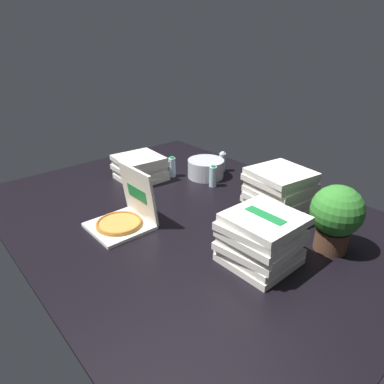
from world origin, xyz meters
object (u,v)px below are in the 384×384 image
at_px(water_bottle_1, 222,162).
at_px(water_bottle_2, 172,167).
at_px(open_pizza_box, 125,215).
at_px(potted_plant, 336,215).
at_px(pizza_stack_left_far, 140,168).
at_px(pizza_stack_left_mid, 279,193).
at_px(water_bottle_0, 213,176).
at_px(pizza_stack_right_near, 261,239).
at_px(ice_bucket, 206,168).

bearing_deg(water_bottle_1, water_bottle_2, -115.28).
relative_size(open_pizza_box, water_bottle_2, 2.08).
relative_size(open_pizza_box, water_bottle_1, 2.08).
height_order(water_bottle_2, potted_plant, potted_plant).
relative_size(pizza_stack_left_far, potted_plant, 1.01).
relative_size(open_pizza_box, pizza_stack_left_mid, 0.92).
bearing_deg(water_bottle_0, pizza_stack_left_far, -144.92).
bearing_deg(pizza_stack_right_near, water_bottle_1, 142.99).
bearing_deg(pizza_stack_right_near, water_bottle_2, 162.87).
bearing_deg(water_bottle_2, pizza_stack_right_near, -17.13).
distance_m(pizza_stack_left_far, ice_bucket, 0.64).
bearing_deg(water_bottle_2, pizza_stack_left_far, -118.84).
bearing_deg(pizza_stack_right_near, water_bottle_0, 150.06).
height_order(open_pizza_box, pizza_stack_left_mid, open_pizza_box).
height_order(pizza_stack_right_near, ice_bucket, pizza_stack_right_near).
bearing_deg(pizza_stack_left_mid, open_pizza_box, -123.25).
xyz_separation_m(open_pizza_box, water_bottle_0, (-0.09, 0.98, 0.01)).
relative_size(ice_bucket, potted_plant, 0.79).
height_order(water_bottle_0, water_bottle_1, same).
bearing_deg(pizza_stack_left_far, water_bottle_1, 63.40).
bearing_deg(water_bottle_2, water_bottle_0, 17.52).
bearing_deg(water_bottle_0, potted_plant, -5.65).
bearing_deg(pizza_stack_left_far, water_bottle_0, 35.08).
distance_m(ice_bucket, water_bottle_0, 0.24).
bearing_deg(water_bottle_0, pizza_stack_right_near, -29.94).
xyz_separation_m(water_bottle_2, potted_plant, (1.66, 0.02, 0.15)).
height_order(open_pizza_box, water_bottle_0, open_pizza_box).
bearing_deg(water_bottle_2, water_bottle_1, 64.72).
distance_m(pizza_stack_left_far, water_bottle_0, 0.71).
bearing_deg(water_bottle_0, ice_bucket, 152.74).
bearing_deg(open_pizza_box, water_bottle_1, 102.71).
xyz_separation_m(open_pizza_box, ice_bucket, (-0.30, 1.08, 0.00)).
xyz_separation_m(ice_bucket, water_bottle_2, (-0.22, -0.24, 0.01)).
bearing_deg(open_pizza_box, pizza_stack_right_near, 23.32).
height_order(water_bottle_0, potted_plant, potted_plant).
relative_size(pizza_stack_left_mid, water_bottle_2, 2.26).
relative_size(ice_bucket, water_bottle_2, 1.72).
relative_size(ice_bucket, water_bottle_1, 1.72).
xyz_separation_m(pizza_stack_right_near, water_bottle_2, (-1.44, 0.44, -0.07)).
bearing_deg(water_bottle_0, open_pizza_box, -84.89).
height_order(open_pizza_box, water_bottle_1, open_pizza_box).
xyz_separation_m(water_bottle_1, potted_plant, (1.43, -0.46, 0.15)).
distance_m(pizza_stack_right_near, ice_bucket, 1.40).
bearing_deg(potted_plant, pizza_stack_right_near, -115.64).
distance_m(pizza_stack_left_mid, pizza_stack_right_near, 0.64).
distance_m(pizza_stack_left_far, water_bottle_2, 0.31).
distance_m(pizza_stack_left_far, water_bottle_1, 0.83).
bearing_deg(pizza_stack_left_mid, water_bottle_1, 159.68).
bearing_deg(water_bottle_0, water_bottle_1, 121.82).
height_order(open_pizza_box, water_bottle_2, open_pizza_box).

